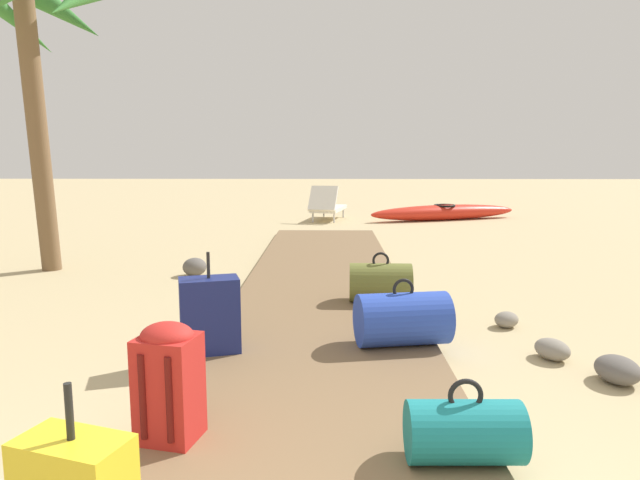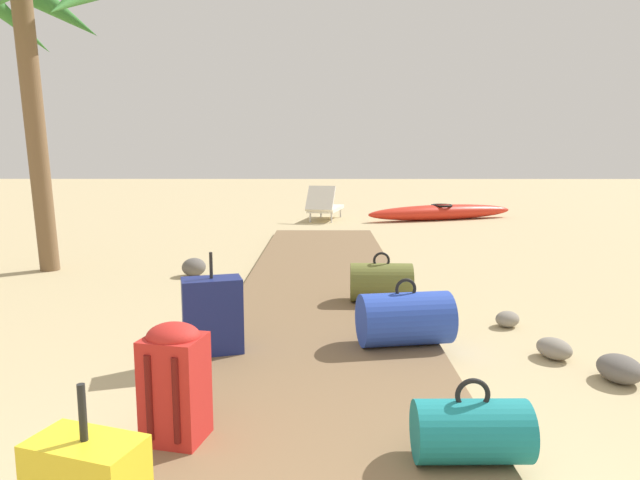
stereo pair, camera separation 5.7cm
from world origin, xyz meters
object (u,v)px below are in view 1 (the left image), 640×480
object	(u,v)px
duffel_bag_blue	(403,319)
kayak	(444,212)
duffel_bag_teal	(464,431)
backpack_red	(168,379)
lounge_chair	(327,206)
palm_tree_near_left	(29,28)
suitcase_navy	(210,315)
duffel_bag_olive	(380,282)

from	to	relation	value
duffel_bag_blue	kayak	world-z (taller)	duffel_bag_blue
duffel_bag_teal	backpack_red	world-z (taller)	backpack_red
duffel_bag_blue	lounge_chair	xyz separation A→B (m)	(-0.59, 8.78, 0.05)
palm_tree_near_left	kayak	size ratio (longest dim) A/B	1.06
duffel_bag_teal	lounge_chair	xyz separation A→B (m)	(-0.66, 10.43, 0.10)
duffel_bag_teal	backpack_red	size ratio (longest dim) A/B	0.88
suitcase_navy	kayak	distance (m)	9.76
lounge_chair	backpack_red	bearing A→B (deg)	-94.28
kayak	duffel_bag_teal	bearing A→B (deg)	-100.88
kayak	duffel_bag_olive	bearing A→B (deg)	-105.75
kayak	lounge_chair	bearing A→B (deg)	-176.95
duffel_bag_blue	palm_tree_near_left	xyz separation A→B (m)	(-4.20, 3.00, 2.74)
duffel_bag_blue	palm_tree_near_left	bearing A→B (deg)	144.41
duffel_bag_teal	backpack_red	distance (m)	1.45
duffel_bag_teal	backpack_red	xyz separation A→B (m)	(-1.43, 0.20, 0.17)
kayak	suitcase_navy	bearing A→B (deg)	-111.16
backpack_red	palm_tree_near_left	size ratio (longest dim) A/B	0.16
suitcase_navy	duffel_bag_blue	world-z (taller)	suitcase_navy
backpack_red	duffel_bag_blue	distance (m)	1.99
backpack_red	duffel_bag_blue	bearing A→B (deg)	47.01
kayak	duffel_bag_blue	bearing A→B (deg)	-103.28
duffel_bag_olive	lounge_chair	bearing A→B (deg)	94.06
palm_tree_near_left	kayak	distance (m)	9.10
backpack_red	duffel_bag_olive	distance (m)	3.02
duffel_bag_teal	duffel_bag_blue	distance (m)	1.65
duffel_bag_teal	lounge_chair	world-z (taller)	lounge_chair
duffel_bag_teal	palm_tree_near_left	distance (m)	6.90
duffel_bag_blue	duffel_bag_teal	bearing A→B (deg)	-87.41
duffel_bag_teal	kayak	bearing A→B (deg)	79.12
lounge_chair	kayak	size ratio (longest dim) A/B	0.44
backpack_red	kayak	bearing A→B (deg)	71.56
backpack_red	kayak	world-z (taller)	backpack_red
duffel_bag_olive	duffel_bag_teal	bearing A→B (deg)	-87.50
lounge_chair	duffel_bag_teal	bearing A→B (deg)	-86.37
lounge_chair	kayak	distance (m)	2.70
duffel_bag_teal	duffel_bag_olive	bearing A→B (deg)	92.50
duffel_bag_olive	duffel_bag_blue	bearing A→B (deg)	-87.63
backpack_red	palm_tree_near_left	world-z (taller)	palm_tree_near_left
duffel_bag_olive	palm_tree_near_left	world-z (taller)	palm_tree_near_left
backpack_red	duffel_bag_blue	world-z (taller)	backpack_red
suitcase_navy	lounge_chair	distance (m)	8.99
lounge_chair	kayak	xyz separation A→B (m)	(2.69, 0.14, -0.15)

